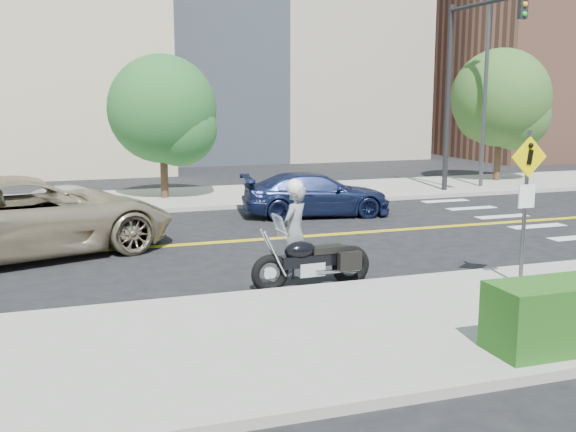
% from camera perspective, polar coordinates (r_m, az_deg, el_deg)
% --- Properties ---
extents(ground_plane, '(120.00, 120.00, 0.00)m').
position_cam_1_polar(ground_plane, '(17.83, -4.62, -2.16)').
color(ground_plane, black).
rests_on(ground_plane, ground).
extents(sidewalk_near, '(60.00, 5.00, 0.15)m').
position_cam_1_polar(sidewalk_near, '(10.94, 5.01, -9.72)').
color(sidewalk_near, '#9E9B91').
rests_on(sidewalk_near, ground_plane).
extents(sidewalk_far, '(60.00, 5.00, 0.15)m').
position_cam_1_polar(sidewalk_far, '(25.05, -8.75, 1.50)').
color(sidewalk_far, '#9E9B91').
rests_on(sidewalk_far, ground_plane).
extents(building_right, '(14.00, 12.00, 12.00)m').
position_cam_1_polar(building_right, '(47.72, 21.22, 12.12)').
color(building_right, '#8C5947').
rests_on(building_right, ground_plane).
extents(lamp_post, '(0.16, 0.16, 8.00)m').
position_cam_1_polar(lamp_post, '(28.45, 16.37, 10.47)').
color(lamp_post, '#4C4C51').
rests_on(lamp_post, sidewalk_far).
extents(traffic_light, '(0.28, 4.50, 7.00)m').
position_cam_1_polar(traffic_light, '(26.17, 14.56, 11.76)').
color(traffic_light, black).
rests_on(traffic_light, sidewalk_far).
extents(pedestrian_sign, '(0.78, 0.08, 3.00)m').
position_cam_1_polar(pedestrian_sign, '(13.62, 19.52, 1.85)').
color(pedestrian_sign, '#4C4C51').
rests_on(pedestrian_sign, sidewalk_near).
extents(motorcyclist, '(0.85, 0.83, 2.09)m').
position_cam_1_polar(motorcyclist, '(14.14, 0.58, -1.05)').
color(motorcyclist, '#B2B2B7').
rests_on(motorcyclist, ground).
extents(motorcycle, '(2.50, 0.87, 1.50)m').
position_cam_1_polar(motorcycle, '(13.51, 2.09, -2.85)').
color(motorcycle, black).
rests_on(motorcycle, ground).
extents(suv, '(7.60, 5.24, 1.93)m').
position_cam_1_polar(suv, '(17.17, -21.18, -0.01)').
color(suv, tan).
rests_on(suv, ground).
extents(parked_car_silver, '(4.01, 2.21, 1.25)m').
position_cam_1_polar(parked_car_silver, '(19.98, -17.12, 0.58)').
color(parked_car_silver, '#96989D').
rests_on(parked_car_silver, ground).
extents(parked_car_blue, '(4.97, 2.59, 1.38)m').
position_cam_1_polar(parked_car_blue, '(21.51, 2.39, 1.85)').
color(parked_car_blue, '#19234D').
rests_on(parked_car_blue, ground).
extents(tree_far_a, '(3.84, 3.84, 5.25)m').
position_cam_1_polar(tree_far_a, '(24.59, -10.61, 8.89)').
color(tree_far_a, '#382619').
rests_on(tree_far_a, ground).
extents(tree_far_b, '(4.20, 4.20, 5.81)m').
position_cam_1_polar(tree_far_b, '(30.74, 17.57, 9.51)').
color(tree_far_b, '#382619').
rests_on(tree_far_b, ground).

